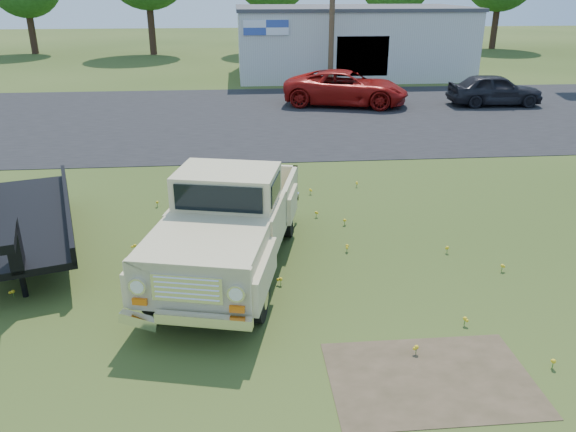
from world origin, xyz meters
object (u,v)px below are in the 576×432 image
object	(u,v)px
red_pickup	(346,88)
dark_sedan	(495,90)
vintage_pickup_truck	(229,221)
flatbed_trailer	(22,214)

from	to	relation	value
red_pickup	dark_sedan	bearing A→B (deg)	-80.18
vintage_pickup_truck	red_pickup	xyz separation A→B (m)	(5.44, 16.42, -0.25)
flatbed_trailer	red_pickup	bearing A→B (deg)	39.53
flatbed_trailer	vintage_pickup_truck	bearing A→B (deg)	-33.93
flatbed_trailer	red_pickup	size ratio (longest dim) A/B	1.01
red_pickup	dark_sedan	distance (m)	7.11
vintage_pickup_truck	flatbed_trailer	distance (m)	4.70
vintage_pickup_truck	dark_sedan	world-z (taller)	vintage_pickup_truck
dark_sedan	vintage_pickup_truck	bearing A→B (deg)	143.55
flatbed_trailer	dark_sedan	bearing A→B (deg)	23.11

